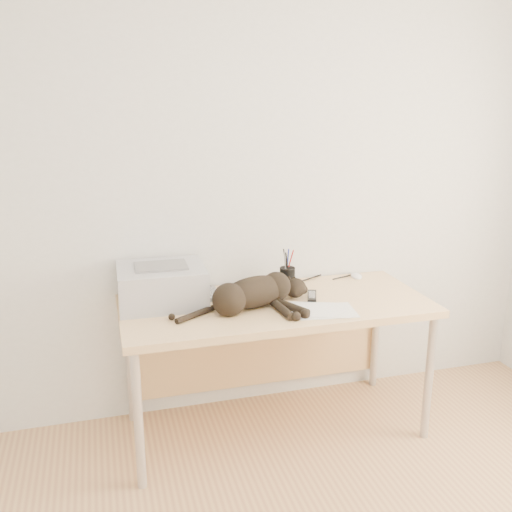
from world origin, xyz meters
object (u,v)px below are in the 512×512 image
object	(u,v)px
desk	(271,320)
pen_cup	(287,277)
printer	(162,285)
mug	(200,282)
mouse	(356,274)
cat	(252,295)

from	to	relation	value
desk	pen_cup	bearing A→B (deg)	42.58
desk	printer	world-z (taller)	printer
mug	mouse	world-z (taller)	mug
mouse	cat	bearing A→B (deg)	-145.38
pen_cup	mouse	bearing A→B (deg)	9.05
printer	pen_cup	world-z (taller)	pen_cup
desk	printer	bearing A→B (deg)	173.96
desk	cat	size ratio (longest dim) A/B	2.14
printer	mouse	size ratio (longest dim) A/B	4.11
cat	mouse	world-z (taller)	cat
printer	mouse	world-z (taller)	printer
desk	pen_cup	size ratio (longest dim) A/B	7.34
cat	pen_cup	bearing A→B (deg)	25.29
printer	mug	xyz separation A→B (m)	(0.22, 0.13, -0.05)
desk	mug	world-z (taller)	mug
mouse	mug	bearing A→B (deg)	-169.70
printer	mouse	xyz separation A→B (m)	(1.16, 0.13, -0.08)
desk	pen_cup	world-z (taller)	pen_cup
desk	cat	distance (m)	0.29
mug	mouse	size ratio (longest dim) A/B	1.01
printer	mug	distance (m)	0.26
mug	pen_cup	bearing A→B (deg)	-8.62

